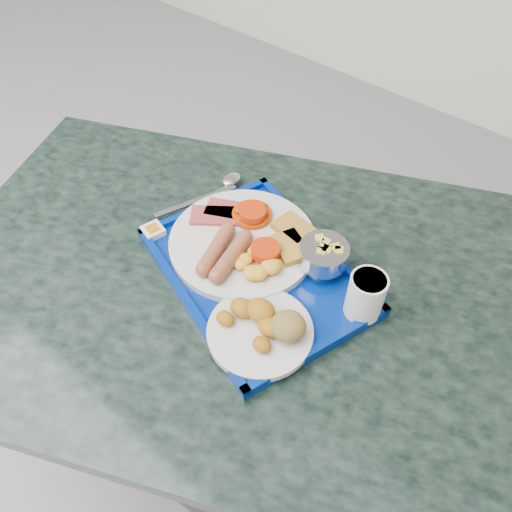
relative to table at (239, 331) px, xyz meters
The scene contains 9 objects.
table is the anchor object (origin of this frame).
tray 0.19m from the table, 52.84° to the left, with size 0.47×0.40×0.02m.
main_plate 0.22m from the table, 114.76° to the left, with size 0.28×0.28×0.04m.
bread_plate 0.25m from the table, 28.20° to the right, with size 0.17×0.17×0.06m.
fruit_bowl 0.28m from the table, 44.10° to the left, with size 0.09×0.09×0.06m.
juice_cup 0.33m from the table, 19.41° to the left, with size 0.06×0.06×0.09m.
spoon 0.31m from the table, 137.34° to the left, with size 0.03×0.19×0.01m.
knife 0.29m from the table, 154.21° to the left, with size 0.01×0.18×0.00m, color #B5B5B8.
jam_packet 0.28m from the table, behind, with size 0.05×0.05×0.02m.
Camera 1 is at (1.17, 0.73, 1.43)m, focal length 35.00 mm.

